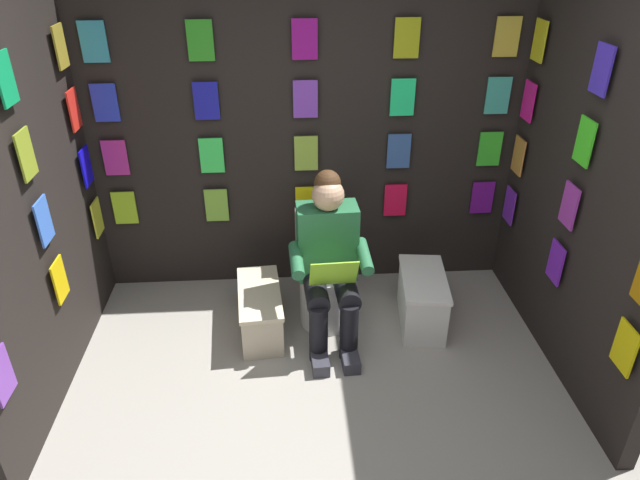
% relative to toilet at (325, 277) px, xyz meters
% --- Properties ---
extents(display_wall_back, '(3.21, 0.14, 2.29)m').
position_rel_toilet_xyz_m(display_wall_back, '(0.11, -0.57, 0.82)').
color(display_wall_back, black).
rests_on(display_wall_back, ground).
extents(display_wall_left, '(0.14, 2.00, 2.29)m').
position_rel_toilet_xyz_m(display_wall_left, '(-1.50, 0.48, 0.82)').
color(display_wall_left, black).
rests_on(display_wall_left, ground).
extents(display_wall_right, '(0.14, 2.00, 2.29)m').
position_rel_toilet_xyz_m(display_wall_right, '(1.71, 0.48, 0.82)').
color(display_wall_right, black).
rests_on(display_wall_right, ground).
extents(toilet, '(0.41, 0.56, 0.77)m').
position_rel_toilet_xyz_m(toilet, '(0.00, 0.00, 0.00)').
color(toilet, white).
rests_on(toilet, ground).
extents(person_reading, '(0.54, 0.70, 1.19)m').
position_rel_toilet_xyz_m(person_reading, '(-0.01, 0.23, 0.27)').
color(person_reading, '#286B42').
rests_on(person_reading, ground).
extents(comic_longbox_near, '(0.34, 0.68, 0.33)m').
position_rel_toilet_xyz_m(comic_longbox_near, '(0.47, 0.16, -0.16)').
color(comic_longbox_near, beige).
rests_on(comic_longbox_near, ground).
extents(comic_longbox_far, '(0.37, 0.64, 0.39)m').
position_rel_toilet_xyz_m(comic_longbox_far, '(-0.68, 0.14, -0.13)').
color(comic_longbox_far, white).
rests_on(comic_longbox_far, ground).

